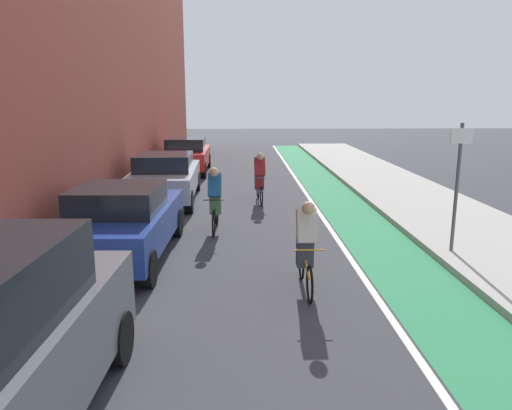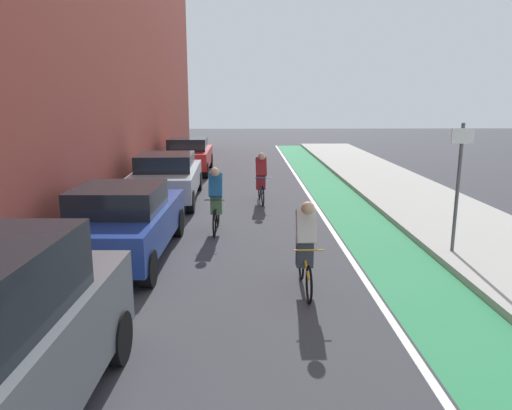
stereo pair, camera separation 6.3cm
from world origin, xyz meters
name	(u,v)px [view 2 (the right image)]	position (x,y,z in m)	size (l,w,h in m)	color
ground_plane	(251,211)	(0.00, 13.86, 0.00)	(78.59, 78.59, 0.00)	#38383D
bike_lane_paint	(337,197)	(2.89, 15.86, 0.00)	(1.60, 35.72, 0.00)	#2D8451
lane_divider_stripe	(310,197)	(1.99, 15.86, 0.00)	(0.12, 35.72, 0.00)	white
sidewalk_right	(410,194)	(5.34, 15.86, 0.07)	(3.30, 35.72, 0.14)	#A8A59E
building_facade_left	(69,10)	(-5.49, 15.86, 5.83)	(3.00, 35.72, 11.66)	brown
parked_sedan_blue	(123,221)	(-2.64, 9.64, 0.78)	(1.98, 4.32, 1.53)	navy
parked_sedan_silver	(167,177)	(-2.64, 15.30, 0.79)	(2.07, 4.66, 1.53)	#9EA0A8
parked_sedan_red	(189,155)	(-2.64, 21.36, 0.79)	(1.93, 4.34, 1.53)	red
cyclist_mid	(305,245)	(0.85, 7.86, 0.80)	(0.48, 1.67, 1.59)	black
cyclist_trailing	(216,199)	(-0.88, 11.67, 0.81)	(0.48, 1.71, 1.61)	black
cyclist_far	(261,176)	(0.33, 15.02, 0.84)	(0.48, 1.67, 1.59)	black
street_sign_post	(459,176)	(4.09, 9.52, 1.69)	(0.44, 0.07, 2.60)	#4C4C51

